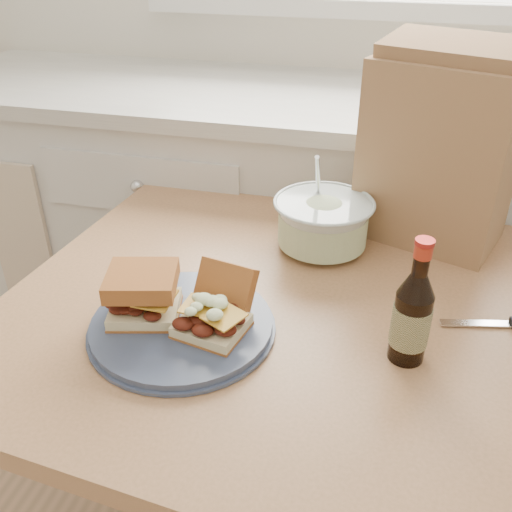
% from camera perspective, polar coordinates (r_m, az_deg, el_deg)
% --- Properties ---
extents(cabinet_run, '(2.50, 0.64, 0.94)m').
position_cam_1_polar(cabinet_run, '(1.81, 7.95, 1.23)').
color(cabinet_run, silver).
rests_on(cabinet_run, ground).
extents(dining_table, '(0.99, 0.99, 0.76)m').
position_cam_1_polar(dining_table, '(1.13, 0.43, -8.58)').
color(dining_table, tan).
rests_on(dining_table, ground).
extents(plate, '(0.31, 0.31, 0.02)m').
position_cam_1_polar(plate, '(0.98, -7.42, -6.93)').
color(plate, '#3E4A65').
rests_on(plate, dining_table).
extents(sandwich_left, '(0.14, 0.13, 0.08)m').
position_cam_1_polar(sandwich_left, '(0.98, -11.20, -3.71)').
color(sandwich_left, beige).
rests_on(sandwich_left, plate).
extents(sandwich_right, '(0.12, 0.16, 0.09)m').
position_cam_1_polar(sandwich_right, '(0.95, -4.02, -5.25)').
color(sandwich_right, beige).
rests_on(sandwich_right, plate).
extents(coleslaw_bowl, '(0.21, 0.21, 0.21)m').
position_cam_1_polar(coleslaw_bowl, '(1.19, 6.68, 3.11)').
color(coleslaw_bowl, silver).
rests_on(coleslaw_bowl, dining_table).
extents(beer_bottle, '(0.06, 0.06, 0.22)m').
position_cam_1_polar(beer_bottle, '(0.91, 15.32, -5.81)').
color(beer_bottle, black).
rests_on(beer_bottle, dining_table).
extents(paper_bag, '(0.33, 0.27, 0.38)m').
position_cam_1_polar(paper_bag, '(1.24, 17.79, 9.73)').
color(paper_bag, '#A3784F').
rests_on(paper_bag, dining_table).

